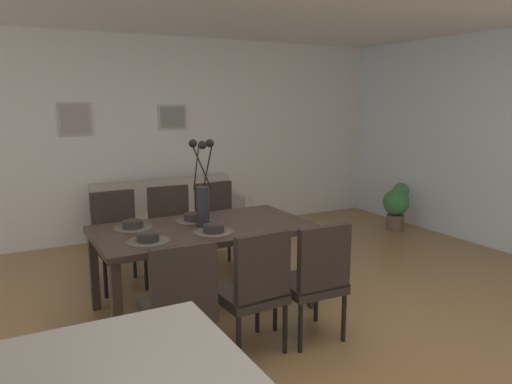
% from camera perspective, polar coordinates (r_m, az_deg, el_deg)
% --- Properties ---
extents(ground_plane, '(9.00, 9.00, 0.00)m').
position_cam_1_polar(ground_plane, '(3.97, 0.29, -16.27)').
color(ground_plane, olive).
extents(back_wall_panel, '(9.00, 0.10, 2.60)m').
position_cam_1_polar(back_wall_panel, '(6.59, -13.44, 6.11)').
color(back_wall_panel, silver).
rests_on(back_wall_panel, ground).
extents(dining_table, '(1.80, 0.98, 0.74)m').
position_cam_1_polar(dining_table, '(4.21, -6.13, -4.97)').
color(dining_table, '#33261E').
rests_on(dining_table, ground).
extents(dining_chair_near_left, '(0.46, 0.46, 0.92)m').
position_cam_1_polar(dining_chair_near_left, '(3.30, -8.83, -12.42)').
color(dining_chair_near_left, black).
rests_on(dining_chair_near_left, ground).
extents(dining_chair_near_right, '(0.45, 0.45, 0.92)m').
position_cam_1_polar(dining_chair_near_right, '(4.95, -15.85, -4.79)').
color(dining_chair_near_right, black).
rests_on(dining_chair_near_right, ground).
extents(dining_chair_far_left, '(0.46, 0.46, 0.92)m').
position_cam_1_polar(dining_chair_far_left, '(3.51, -0.20, -10.87)').
color(dining_chair_far_left, black).
rests_on(dining_chair_far_left, ground).
extents(dining_chair_far_right, '(0.47, 0.47, 0.92)m').
position_cam_1_polar(dining_chair_far_right, '(5.09, -9.76, -4.08)').
color(dining_chair_far_right, black).
rests_on(dining_chair_far_right, ground).
extents(dining_chair_mid_left, '(0.46, 0.46, 0.92)m').
position_cam_1_polar(dining_chair_mid_left, '(3.72, 6.89, -9.67)').
color(dining_chair_mid_left, black).
rests_on(dining_chair_mid_left, ground).
extents(dining_chair_mid_right, '(0.47, 0.47, 0.92)m').
position_cam_1_polar(dining_chair_mid_right, '(5.27, -4.36, -3.46)').
color(dining_chair_mid_right, black).
rests_on(dining_chair_mid_right, ground).
extents(centerpiece_vase, '(0.21, 0.23, 0.73)m').
position_cam_1_polar(centerpiece_vase, '(4.13, -6.22, -0.19)').
color(centerpiece_vase, '#232326').
rests_on(centerpiece_vase, dining_table).
extents(placemat_near_left, '(0.32, 0.32, 0.01)m').
position_cam_1_polar(placemat_near_left, '(3.82, -12.42, -5.61)').
color(placemat_near_left, '#4C4742').
rests_on(placemat_near_left, dining_table).
extents(bowl_near_left, '(0.17, 0.17, 0.07)m').
position_cam_1_polar(bowl_near_left, '(3.81, -12.44, -5.07)').
color(bowl_near_left, '#2D2826').
rests_on(bowl_near_left, dining_table).
extents(placemat_near_right, '(0.32, 0.32, 0.01)m').
position_cam_1_polar(placemat_near_right, '(4.24, -14.08, -4.07)').
color(placemat_near_right, '#4C4742').
rests_on(placemat_near_right, dining_table).
extents(bowl_near_right, '(0.17, 0.17, 0.07)m').
position_cam_1_polar(bowl_near_right, '(4.23, -14.11, -3.58)').
color(bowl_near_right, '#2D2826').
rests_on(bowl_near_right, dining_table).
extents(placemat_far_left, '(0.32, 0.32, 0.01)m').
position_cam_1_polar(placemat_far_left, '(4.00, -4.94, -4.67)').
color(placemat_far_left, '#4C4742').
rests_on(placemat_far_left, dining_table).
extents(bowl_far_left, '(0.17, 0.17, 0.07)m').
position_cam_1_polar(bowl_far_left, '(3.99, -4.95, -4.16)').
color(bowl_far_left, '#2D2826').
rests_on(bowl_far_left, dining_table).
extents(placemat_far_right, '(0.32, 0.32, 0.01)m').
position_cam_1_polar(placemat_far_right, '(4.39, -7.24, -3.30)').
color(placemat_far_right, '#4C4742').
rests_on(placemat_far_right, dining_table).
extents(bowl_far_right, '(0.17, 0.17, 0.07)m').
position_cam_1_polar(bowl_far_right, '(4.38, -7.26, -2.82)').
color(bowl_far_right, '#2D2826').
rests_on(bowl_far_right, dining_table).
extents(sofa, '(1.79, 0.84, 0.80)m').
position_cam_1_polar(sofa, '(6.17, -9.83, -3.68)').
color(sofa, '#A89E8E').
rests_on(sofa, ground).
extents(framed_picture_left, '(0.38, 0.03, 0.40)m').
position_cam_1_polar(framed_picture_left, '(6.35, -20.33, 7.95)').
color(framed_picture_left, '#B2ADA3').
extents(framed_picture_center, '(0.38, 0.03, 0.32)m').
position_cam_1_polar(framed_picture_center, '(6.64, -9.69, 8.56)').
color(framed_picture_center, '#B2ADA3').
extents(potted_plant, '(0.36, 0.36, 0.67)m').
position_cam_1_polar(potted_plant, '(7.04, 16.02, -1.37)').
color(potted_plant, brown).
rests_on(potted_plant, ground).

